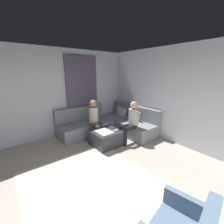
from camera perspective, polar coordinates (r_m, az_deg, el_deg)
name	(u,v)px	position (r m, az deg, el deg)	size (l,w,h in m)	color
ground_plane	(94,200)	(2.91, -6.63, -30.05)	(6.00, 6.00, 0.10)	#B2A899
wall_back	(191,98)	(4.40, 27.64, 4.66)	(6.00, 0.12, 2.70)	silver
wall_left	(40,95)	(4.89, -25.46, 5.79)	(0.12, 6.00, 2.70)	silver
curtain_panel	(82,95)	(5.24, -11.09, 6.37)	(0.06, 1.10, 2.50)	#595166
area_rug	(93,187)	(3.04, -7.05, -26.34)	(2.60, 2.20, 0.01)	beige
sectional_couch	(110,124)	(5.14, -0.89, -4.68)	(2.10, 2.55, 0.87)	gray
ottoman	(106,138)	(4.32, -2.39, -9.65)	(0.76, 0.76, 0.42)	#333338
folded_blanket	(104,132)	(4.09, -2.99, -7.60)	(0.44, 0.36, 0.04)	white
coffee_mug	(106,126)	(4.48, -2.18, -5.14)	(0.08, 0.08, 0.10)	#334C72
game_remote	(116,130)	(4.22, 1.46, -6.95)	(0.05, 0.15, 0.02)	white
person_on_couch_back	(131,120)	(4.37, 7.17, -3.15)	(0.30, 0.60, 1.20)	black
person_on_couch_side	(95,118)	(4.56, -6.29, -2.35)	(0.60, 0.30, 1.20)	brown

